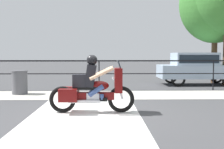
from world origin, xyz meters
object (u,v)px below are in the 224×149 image
object	(u,v)px
motorcycle	(92,88)
parked_car	(197,67)
tree_behind_sign	(215,4)
trash_bin	(20,82)

from	to	relation	value
motorcycle	parked_car	world-z (taller)	parked_car
parked_car	tree_behind_sign	distance (m)	3.76
parked_car	trash_bin	size ratio (longest dim) A/B	4.38
motorcycle	trash_bin	xyz separation A→B (m)	(-3.04, 3.64, -0.20)
trash_bin	tree_behind_sign	distance (m)	11.10
motorcycle	trash_bin	distance (m)	4.75
parked_car	trash_bin	xyz separation A→B (m)	(-8.19, -3.36, -0.48)
motorcycle	tree_behind_sign	bearing A→B (deg)	54.67
tree_behind_sign	parked_car	bearing A→B (deg)	-142.75
motorcycle	parked_car	distance (m)	8.69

